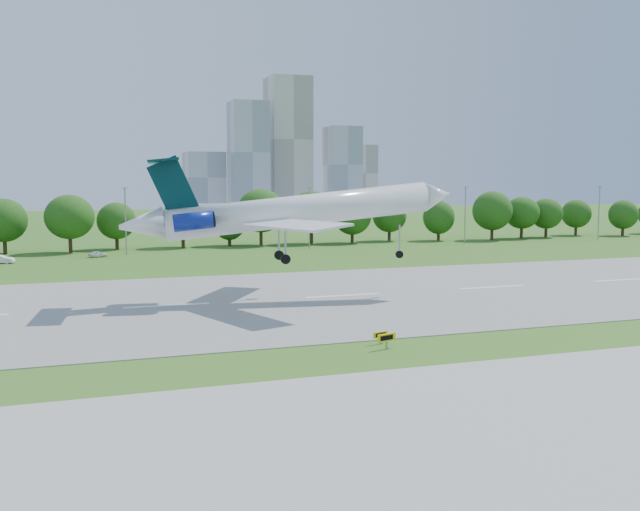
{
  "coord_description": "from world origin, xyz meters",
  "views": [
    {
      "loc": [
        -29.34,
        -50.89,
        13.15
      ],
      "look_at": [
        -5.2,
        18.0,
        5.62
      ],
      "focal_mm": 40.0,
      "sensor_mm": 36.0,
      "label": 1
    }
  ],
  "objects_px": {
    "airliner": "(283,211)",
    "service_vehicle_b": "(98,254)",
    "taxi_sign_left": "(387,338)",
    "service_vehicle_a": "(1,259)"
  },
  "relations": [
    {
      "from": "airliner",
      "to": "service_vehicle_b",
      "type": "bearing_deg",
      "value": 115.06
    },
    {
      "from": "airliner",
      "to": "service_vehicle_a",
      "type": "bearing_deg",
      "value": 130.67
    },
    {
      "from": "service_vehicle_b",
      "to": "taxi_sign_left",
      "type": "bearing_deg",
      "value": 174.61
    },
    {
      "from": "airliner",
      "to": "service_vehicle_b",
      "type": "height_order",
      "value": "airliner"
    },
    {
      "from": "taxi_sign_left",
      "to": "service_vehicle_b",
      "type": "relative_size",
      "value": 0.54
    },
    {
      "from": "taxi_sign_left",
      "to": "service_vehicle_b",
      "type": "xyz_separation_m",
      "value": [
        -18.96,
        79.89,
        -0.36
      ]
    },
    {
      "from": "taxi_sign_left",
      "to": "service_vehicle_b",
      "type": "distance_m",
      "value": 82.11
    },
    {
      "from": "airliner",
      "to": "service_vehicle_a",
      "type": "distance_m",
      "value": 60.17
    },
    {
      "from": "taxi_sign_left",
      "to": "service_vehicle_a",
      "type": "distance_m",
      "value": 82.42
    },
    {
      "from": "airliner",
      "to": "service_vehicle_a",
      "type": "xyz_separation_m",
      "value": [
        -33.23,
        49.31,
        -9.24
      ]
    }
  ]
}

